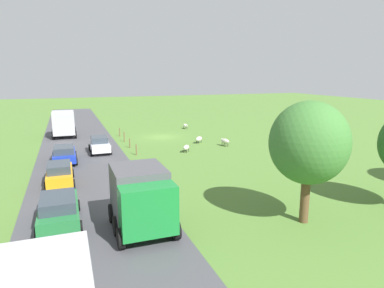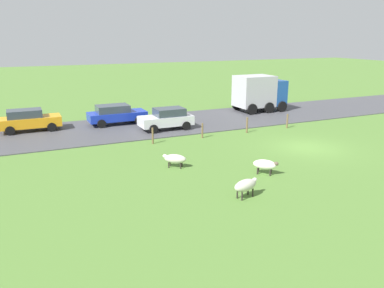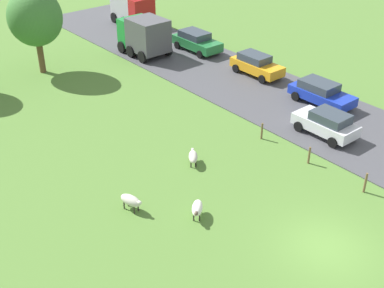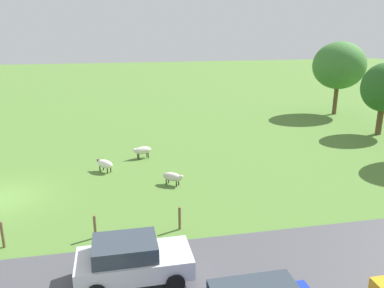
% 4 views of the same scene
% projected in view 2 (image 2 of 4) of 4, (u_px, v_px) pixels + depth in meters
% --- Properties ---
extents(ground_plane, '(160.00, 160.00, 0.00)m').
position_uv_depth(ground_plane, '(308.00, 147.00, 24.33)').
color(ground_plane, '#517A33').
extents(road_strip, '(8.00, 80.00, 0.06)m').
position_uv_depth(road_strip, '(229.00, 118.00, 33.02)').
color(road_strip, '#47474C').
rests_on(road_strip, ground_plane).
extents(sheep_1, '(1.19, 1.17, 0.76)m').
position_uv_depth(sheep_1, '(265.00, 165.00, 19.49)').
color(sheep_1, white).
rests_on(sheep_1, ground_plane).
extents(sheep_2, '(0.78, 1.34, 0.82)m').
position_uv_depth(sheep_2, '(246.00, 185.00, 16.66)').
color(sheep_2, beige).
rests_on(sheep_2, ground_plane).
extents(sheep_3, '(1.11, 1.24, 0.72)m').
position_uv_depth(sheep_3, '(175.00, 159.00, 20.52)').
color(sheep_3, beige).
rests_on(sheep_3, ground_plane).
extents(fence_post_0, '(0.12, 0.12, 1.08)m').
position_uv_depth(fence_post_0, '(287.00, 121.00, 29.34)').
color(fence_post_0, brown).
rests_on(fence_post_0, ground_plane).
extents(fence_post_1, '(0.12, 0.12, 1.13)m').
position_uv_depth(fence_post_1, '(247.00, 125.00, 27.90)').
color(fence_post_1, brown).
rests_on(fence_post_1, ground_plane).
extents(fence_post_2, '(0.12, 0.12, 1.03)m').
position_uv_depth(fence_post_2, '(202.00, 131.00, 26.49)').
color(fence_post_2, brown).
rests_on(fence_post_2, ground_plane).
extents(fence_post_3, '(0.12, 0.12, 1.06)m').
position_uv_depth(fence_post_3, '(153.00, 136.00, 25.05)').
color(fence_post_3, brown).
rests_on(fence_post_3, ground_plane).
extents(truck_1, '(2.81, 4.47, 3.24)m').
position_uv_depth(truck_1, '(259.00, 92.00, 35.48)').
color(truck_1, '#1E4C99').
rests_on(truck_1, road_strip).
extents(car_0, '(1.93, 4.25, 1.59)m').
position_uv_depth(car_0, '(29.00, 120.00, 28.13)').
color(car_0, orange).
rests_on(car_0, road_strip).
extents(car_1, '(2.09, 4.47, 1.51)m').
position_uv_depth(car_1, '(116.00, 114.00, 30.40)').
color(car_1, '#1933B2').
rests_on(car_1, road_strip).
extents(car_3, '(1.99, 3.90, 1.56)m').
position_uv_depth(car_3, '(167.00, 118.00, 28.69)').
color(car_3, silver).
rests_on(car_3, road_strip).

